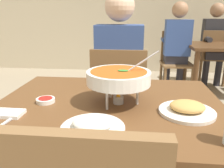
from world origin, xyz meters
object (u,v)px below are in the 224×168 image
rice_plate (93,125)px  dining_table_far (223,54)px  patron_bg_middle (177,43)px  chair_bg_middle (176,58)px  patron_bg_left (214,40)px  diner_main (119,66)px  dining_table_main (109,125)px  chair_bg_left (213,54)px  appetizer_plate (187,109)px  sauce_dish (46,100)px  chair_diner_main (119,95)px  curry_bowl (119,78)px

rice_plate → dining_table_far: rice_plate is taller
rice_plate → patron_bg_middle: (0.75, 2.63, -0.01)m
chair_bg_middle → patron_bg_left: patron_bg_left is taller
diner_main → dining_table_far: size_ratio=1.31×
dining_table_main → dining_table_far: bearing=59.3°
rice_plate → chair_bg_middle: 2.81m
dining_table_far → chair_bg_left: 0.50m
diner_main → appetizer_plate: size_ratio=5.46×
dining_table_main → patron_bg_middle: 2.47m
sauce_dish → chair_bg_middle: size_ratio=0.10×
dining_table_far → chair_bg_left: size_ratio=1.11×
rice_plate → dining_table_main: bearing=83.8°
diner_main → chair_bg_middle: size_ratio=1.46×
dining_table_far → patron_bg_middle: patron_bg_middle is taller
chair_diner_main → rice_plate: 1.02m
chair_diner_main → diner_main: size_ratio=0.69×
patron_bg_middle → sauce_dish: bearing=-113.4°
chair_bg_middle → patron_bg_left: (0.66, 0.40, 0.24)m
chair_bg_left → sauce_dish: bearing=-121.1°
curry_bowl → patron_bg_middle: bearing=74.0°
diner_main → chair_bg_middle: diner_main is taller
rice_plate → patron_bg_middle: 2.74m
chair_diner_main → curry_bowl: (0.05, -0.72, 0.35)m
diner_main → curry_bowl: diner_main is taller
chair_bg_left → patron_bg_left: bearing=86.1°
dining_table_far → curry_bowl: bearing=-119.8°
curry_bowl → dining_table_far: 2.67m
sauce_dish → chair_bg_middle: 2.67m
dining_table_main → curry_bowl: 0.25m
rice_plate → appetizer_plate: 0.42m
dining_table_main → appetizer_plate: bearing=-13.6°
curry_bowl → patron_bg_left: 3.13m
rice_plate → chair_bg_left: chair_bg_left is taller
dining_table_main → chair_bg_middle: (0.74, 2.42, -0.11)m
appetizer_plate → chair_bg_middle: chair_bg_middle is taller
chair_bg_middle → dining_table_far: bearing=-10.7°
chair_diner_main → appetizer_plate: bearing=-66.5°
chair_diner_main → dining_table_far: (1.37, 1.58, 0.09)m
appetizer_plate → patron_bg_middle: 2.47m
dining_table_main → appetizer_plate: 0.39m
rice_plate → chair_diner_main: bearing=88.3°
chair_bg_left → chair_bg_middle: same height
dining_table_main → chair_diner_main: bearing=90.0°
chair_bg_middle → patron_bg_middle: (-0.01, -0.06, 0.24)m
rice_plate → sauce_dish: rice_plate is taller
appetizer_plate → patron_bg_middle: size_ratio=0.18×
rice_plate → patron_bg_left: size_ratio=0.18×
curry_bowl → rice_plate: size_ratio=1.39×
rice_plate → patron_bg_middle: bearing=74.1°
curry_bowl → patron_bg_left: size_ratio=0.25×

